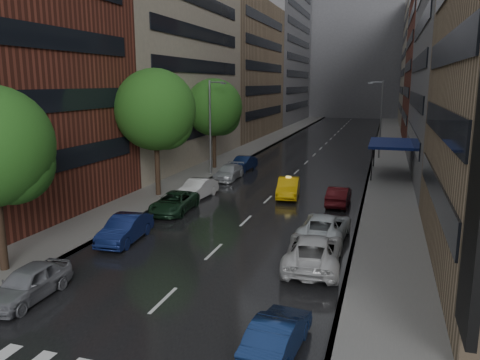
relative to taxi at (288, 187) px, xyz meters
name	(u,v)px	position (x,y,z in m)	size (l,w,h in m)	color
ground	(110,352)	(-1.32, -23.36, -0.76)	(220.00, 220.00, 0.00)	gray
road	(319,151)	(-1.32, 26.64, -0.76)	(14.00, 140.00, 0.01)	black
sidewalk_left	(254,147)	(-10.32, 26.64, -0.69)	(4.00, 140.00, 0.15)	gray
sidewalk_right	(389,153)	(7.68, 26.64, -0.69)	(4.00, 140.00, 0.15)	gray
buildings_left	(232,36)	(-16.32, 35.43, 15.23)	(8.00, 108.00, 38.00)	maroon
buildings_right	(444,35)	(13.68, 33.34, 14.27)	(8.05, 109.10, 36.00)	#937A5B
building_far	(357,55)	(-1.32, 94.64, 15.24)	(40.00, 14.00, 32.00)	slate
tree_mid	(155,110)	(-9.92, -2.96, 6.10)	(6.29, 6.29, 10.02)	#382619
tree_far	(214,107)	(-9.92, 9.85, 5.65)	(5.87, 5.87, 9.36)	#382619
taxi	(288,187)	(0.00, 0.00, 0.00)	(1.61, 4.62, 1.52)	yellow
parked_cars_left	(186,196)	(-6.72, -4.80, -0.04)	(2.60, 35.10, 1.51)	gray
parked_cars_right	(320,237)	(4.08, -11.53, 0.00)	(3.03, 24.62, 1.59)	#10224C
street_lamp_left	(211,125)	(-9.04, 6.64, 4.13)	(1.74, 0.22, 9.00)	gray
street_lamp_right	(380,118)	(6.40, 21.64, 4.13)	(1.74, 0.22, 9.00)	gray
awning	(391,144)	(7.66, 11.64, 2.37)	(4.00, 8.00, 3.12)	navy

